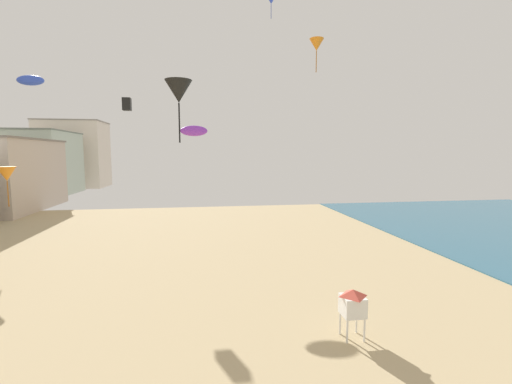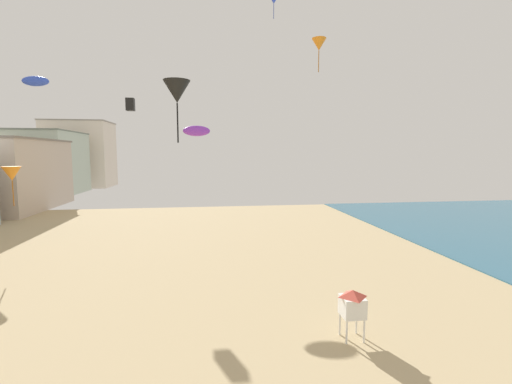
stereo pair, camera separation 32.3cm
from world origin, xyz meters
The scene contains 10 objects.
boardwalk_hotel_distant centered at (-31.10, 84.24, 7.23)m, with size 11.15×19.43×14.46m.
boardwalk_hotel_furthest centered at (-31.10, 103.22, 9.17)m, with size 16.77×13.51×18.33m.
lifeguard_stand centered at (11.45, 14.07, 1.84)m, with size 1.10×1.10×2.55m.
kite_purple_parafoil centered at (3.41, 30.72, 11.39)m, with size 2.44×0.68×0.95m.
kite_blue_parafoil centered at (-11.64, 34.62, 16.15)m, with size 2.43×0.67×0.94m.
kite_blue_delta centered at (10.41, 30.34, 22.95)m, with size 0.88×0.88×1.99m.
kite_black_box centered at (-3.02, 34.32, 14.10)m, with size 0.77×0.77×1.21m.
kite_orange_delta centered at (13.57, 26.95, 18.24)m, with size 1.18×1.18×2.69m.
kite_orange_delta_2 centered at (-12.48, 31.02, 7.60)m, with size 1.52×1.52×3.46m.
kite_black_delta centered at (3.19, 12.69, 11.78)m, with size 1.08×1.08×2.47m.
Camera 1 is at (4.03, -1.91, 9.31)m, focal length 24.62 mm.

